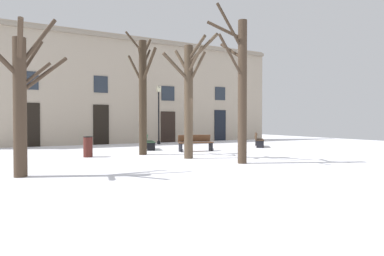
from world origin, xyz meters
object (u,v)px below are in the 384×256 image
(bench_far_corner, at_px, (148,142))
(bench_back_to_back_left, at_px, (195,143))
(tree_center, at_px, (143,93))
(litter_bin, at_px, (88,147))
(streetlamp, at_px, (159,108))
(person_crossing_plaza, at_px, (191,129))
(tree_right_of_center, at_px, (241,86))
(bench_near_center_tree, at_px, (258,139))
(tree_near_facade, at_px, (189,95))
(tree_foreground, at_px, (21,97))

(bench_far_corner, bearing_deg, bench_back_to_back_left, -125.30)
(tree_center, height_order, litter_bin, tree_center)
(streetlamp, bearing_deg, person_crossing_plaza, -14.83)
(tree_right_of_center, relative_size, person_crossing_plaza, 3.12)
(tree_right_of_center, relative_size, bench_near_center_tree, 3.25)
(streetlamp, bearing_deg, bench_near_center_tree, -49.78)
(tree_center, distance_m, tree_near_facade, 2.63)
(person_crossing_plaza, bearing_deg, streetlamp, -102.58)
(tree_foreground, bearing_deg, bench_far_corner, 46.38)
(person_crossing_plaza, bearing_deg, bench_far_corner, -51.17)
(bench_back_to_back_left, bearing_deg, litter_bin, -170.64)
(litter_bin, distance_m, person_crossing_plaza, 9.71)
(tree_near_facade, distance_m, bench_near_center_tree, 7.79)
(tree_foreground, bearing_deg, bench_near_center_tree, 22.12)
(tree_right_of_center, distance_m, bench_far_corner, 7.56)
(tree_near_facade, bearing_deg, streetlamp, 75.40)
(bench_back_to_back_left, distance_m, person_crossing_plaza, 5.95)
(streetlamp, bearing_deg, tree_center, -118.42)
(bench_back_to_back_left, bearing_deg, bench_near_center_tree, 16.65)
(bench_back_to_back_left, bearing_deg, tree_foreground, -143.23)
(tree_right_of_center, height_order, tree_center, tree_right_of_center)
(tree_foreground, relative_size, litter_bin, 5.10)
(tree_center, bearing_deg, bench_back_to_back_left, 7.28)
(tree_right_of_center, height_order, tree_near_facade, tree_right_of_center)
(tree_near_facade, relative_size, streetlamp, 1.24)
(tree_center, distance_m, litter_bin, 3.43)
(tree_center, height_order, person_crossing_plaza, tree_center)
(tree_near_facade, height_order, bench_near_center_tree, tree_near_facade)
(tree_near_facade, height_order, bench_far_corner, tree_near_facade)
(tree_foreground, height_order, bench_back_to_back_left, tree_foreground)
(tree_foreground, bearing_deg, tree_center, 38.95)
(tree_right_of_center, relative_size, streetlamp, 1.45)
(litter_bin, height_order, bench_far_corner, litter_bin)
(tree_near_facade, distance_m, streetlamp, 8.93)
(bench_back_to_back_left, xyz_separation_m, bench_far_corner, (-1.77, 2.11, -0.01))
(litter_bin, xyz_separation_m, bench_back_to_back_left, (5.41, 0.15, -0.00))
(bench_back_to_back_left, bearing_deg, streetlamp, 93.69)
(tree_center, distance_m, bench_back_to_back_left, 3.86)
(tree_center, xyz_separation_m, bench_near_center_tree, (7.77, 1.13, -2.42))
(bench_far_corner, bearing_deg, tree_near_facade, -166.10)
(tree_foreground, xyz_separation_m, tree_near_facade, (6.19, 1.72, 0.42))
(streetlamp, relative_size, bench_near_center_tree, 2.25)
(streetlamp, bearing_deg, bench_far_corner, -119.96)
(litter_bin, height_order, bench_back_to_back_left, litter_bin)
(tree_foreground, distance_m, bench_back_to_back_left, 9.35)
(bench_near_center_tree, bearing_deg, tree_near_facade, 155.00)
(tree_right_of_center, height_order, bench_far_corner, tree_right_of_center)
(tree_center, height_order, bench_near_center_tree, tree_center)
(streetlamp, height_order, person_crossing_plaza, streetlamp)
(bench_far_corner, relative_size, person_crossing_plaza, 0.92)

